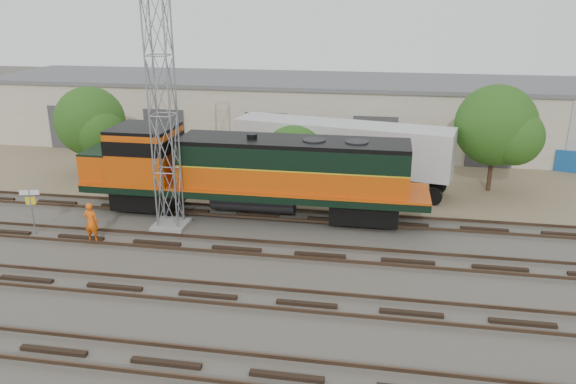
% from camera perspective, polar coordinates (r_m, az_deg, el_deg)
% --- Properties ---
extents(ground, '(140.00, 140.00, 0.00)m').
position_cam_1_polar(ground, '(24.94, 2.87, -8.00)').
color(ground, '#47423A').
rests_on(ground, ground).
extents(dirt_strip, '(80.00, 16.00, 0.02)m').
position_cam_1_polar(dirt_strip, '(38.85, 5.60, 1.99)').
color(dirt_strip, '#726047').
rests_on(dirt_strip, ground).
extents(tracks, '(80.00, 20.40, 0.28)m').
position_cam_1_polar(tracks, '(22.29, 1.90, -11.28)').
color(tracks, black).
rests_on(tracks, ground).
extents(warehouse, '(58.40, 10.40, 5.30)m').
position_cam_1_polar(warehouse, '(45.95, 6.55, 8.02)').
color(warehouse, beige).
rests_on(warehouse, ground).
extents(locomotive, '(18.77, 3.29, 4.51)m').
position_cam_1_polar(locomotive, '(30.26, -4.21, 2.14)').
color(locomotive, black).
rests_on(locomotive, tracks).
extents(signal_tower, '(1.72, 1.72, 11.66)m').
position_cam_1_polar(signal_tower, '(28.58, -12.52, 7.18)').
color(signal_tower, gray).
rests_on(signal_tower, ground).
extents(sign_post, '(0.96, 0.25, 2.39)m').
position_cam_1_polar(sign_post, '(30.83, -24.66, -1.02)').
color(sign_post, gray).
rests_on(sign_post, ground).
extents(worker, '(0.72, 0.48, 1.97)m').
position_cam_1_polar(worker, '(29.16, -19.36, -2.88)').
color(worker, '#F75C0D').
rests_on(worker, ground).
extents(semi_trailer, '(13.75, 5.34, 4.15)m').
position_cam_1_polar(semi_trailer, '(34.93, 5.94, 4.47)').
color(semi_trailer, '#BEBEBE').
rests_on(semi_trailer, ground).
extents(dumpster_blue, '(1.94, 1.87, 1.50)m').
position_cam_1_polar(dumpster_blue, '(43.71, 26.53, 2.99)').
color(dumpster_blue, '#14498D').
rests_on(dumpster_blue, ground).
extents(tree_west, '(4.79, 4.56, 5.97)m').
position_cam_1_polar(tree_west, '(39.31, -19.27, 6.58)').
color(tree_west, '#382619').
rests_on(tree_west, ground).
extents(tree_mid, '(4.57, 4.35, 4.35)m').
position_cam_1_polar(tree_mid, '(34.40, 1.01, 2.96)').
color(tree_mid, '#382619').
rests_on(tree_mid, ground).
extents(tree_east, '(5.12, 4.88, 6.59)m').
position_cam_1_polar(tree_east, '(36.00, 20.77, 6.08)').
color(tree_east, '#382619').
rests_on(tree_east, ground).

